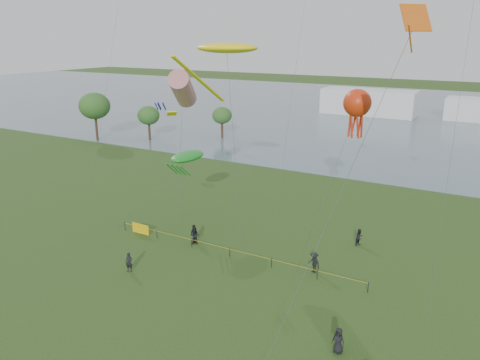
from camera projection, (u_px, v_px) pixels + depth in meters
The scene contains 16 objects.
ground_plane at pixel (162, 344), 29.16m from camera, with size 400.00×400.00×0.00m, color #1D3711.
lake at pixel (423, 115), 112.45m from camera, with size 400.00×120.00×0.08m, color slate.
pavilion_left at pixel (369, 102), 113.02m from camera, with size 22.00×8.00×6.00m, color silver.
trees at pixel (129, 110), 84.53m from camera, with size 23.14×18.07×8.67m.
fence at pixel (173, 237), 43.29m from camera, with size 24.07×0.07×1.05m.
spectator_a at pixel (195, 236), 42.85m from camera, with size 0.80×0.62×1.64m, color black.
spectator_b at pixel (314, 263), 37.69m from camera, with size 1.13×0.65×1.76m, color black.
spectator_c at pixel (194, 234), 43.16m from camera, with size 1.03×0.43×1.76m, color black.
spectator_d at pixel (338, 341), 28.13m from camera, with size 0.81×0.53×1.66m, color black.
spectator_f at pixel (129, 262), 37.86m from camera, with size 0.60×0.39×1.64m, color black.
spectator_g at pixel (359, 237), 42.60m from camera, with size 0.77×0.60×1.59m, color black.
kite_stingray at pixel (226, 49), 39.80m from camera, with size 5.91×10.27×17.83m.
kite_windsock at pixel (183, 89), 44.42m from camera, with size 4.36×5.27×15.51m.
kite_creature at pixel (187, 157), 46.58m from camera, with size 6.71×7.12×7.32m.
kite_octopus at pixel (357, 104), 38.81m from camera, with size 3.09×8.12×14.20m.
kite_delta at pixel (407, 39), 22.84m from camera, with size 5.21×12.40×19.90m.
Camera 1 is at (16.43, -19.26, 18.38)m, focal length 35.00 mm.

